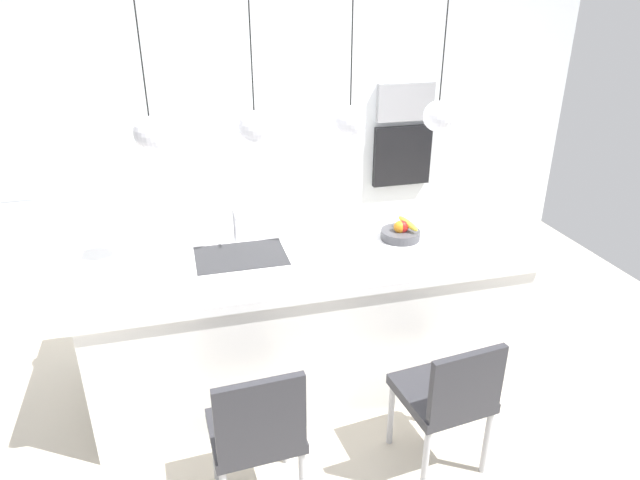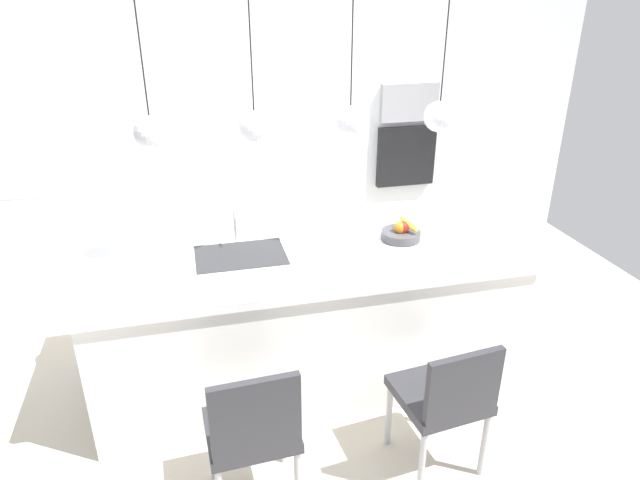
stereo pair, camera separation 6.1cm
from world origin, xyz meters
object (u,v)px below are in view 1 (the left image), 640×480
object	(u,v)px
chair_middle	(448,394)
fruit_bowl	(401,232)
microwave	(405,102)
oven	(402,156)
chair_near	(257,430)

from	to	relation	value
chair_middle	fruit_bowl	bearing A→B (deg)	83.45
fruit_bowl	microwave	distance (m)	1.81
oven	chair_near	distance (m)	3.23
chair_near	chair_middle	world-z (taller)	chair_near
microwave	oven	distance (m)	0.50
microwave	oven	size ratio (longest dim) A/B	0.96
microwave	fruit_bowl	bearing A→B (deg)	-112.71
oven	chair_middle	world-z (taller)	oven
microwave	chair_middle	bearing A→B (deg)	-106.71
microwave	chair_middle	size ratio (longest dim) A/B	0.63
oven	chair_near	bearing A→B (deg)	-124.83
microwave	oven	bearing A→B (deg)	0.00
fruit_bowl	microwave	size ratio (longest dim) A/B	0.49
microwave	chair_middle	distance (m)	2.92
fruit_bowl	oven	size ratio (longest dim) A/B	0.47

